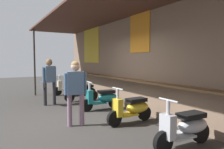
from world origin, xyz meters
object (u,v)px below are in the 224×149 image
object	(u,v)px
scooter_teal	(103,98)
shopper_passing	(75,86)
scooter_cream	(70,87)
shopper_browsing	(49,77)
scooter_silver	(186,127)
scooter_yellow	(133,108)
scooter_black	(83,91)

from	to	relation	value
scooter_teal	shopper_passing	xyz separation A→B (m)	(1.18, -1.40, 0.62)
scooter_cream	scooter_teal	world-z (taller)	same
scooter_cream	shopper_browsing	bearing A→B (deg)	56.34
scooter_teal	scooter_silver	xyz separation A→B (m)	(3.45, 0.00, 0.00)
scooter_silver	scooter_yellow	bearing A→B (deg)	-88.57
scooter_teal	shopper_passing	distance (m)	1.93
scooter_cream	shopper_passing	bearing A→B (deg)	76.47
scooter_yellow	scooter_silver	xyz separation A→B (m)	(1.76, 0.00, 0.00)
scooter_yellow	shopper_browsing	size ratio (longest dim) A/B	0.82
scooter_cream	scooter_teal	distance (m)	3.50
scooter_teal	shopper_browsing	size ratio (longest dim) A/B	0.82
scooter_silver	shopper_browsing	xyz separation A→B (m)	(-5.08, -1.39, 0.66)
scooter_cream	scooter_yellow	bearing A→B (deg)	93.08
scooter_teal	shopper_browsing	distance (m)	2.25
shopper_browsing	shopper_passing	bearing A→B (deg)	-21.47
scooter_silver	shopper_passing	size ratio (longest dim) A/B	0.85
shopper_passing	scooter_yellow	bearing A→B (deg)	-96.04
scooter_cream	shopper_browsing	world-z (taller)	shopper_browsing
scooter_teal	shopper_browsing	bearing A→B (deg)	-45.46
scooter_silver	scooter_black	bearing A→B (deg)	-88.57
scooter_black	scooter_teal	size ratio (longest dim) A/B	1.00
scooter_cream	shopper_passing	world-z (taller)	shopper_passing
scooter_teal	scooter_cream	bearing A→B (deg)	-85.87
scooter_teal	shopper_passing	world-z (taller)	shopper_passing
scooter_black	shopper_browsing	size ratio (longest dim) A/B	0.82
scooter_cream	shopper_passing	size ratio (longest dim) A/B	0.85
shopper_browsing	shopper_passing	distance (m)	2.82
scooter_black	shopper_browsing	bearing A→B (deg)	8.27
scooter_cream	scooter_silver	size ratio (longest dim) A/B	1.00
scooter_black	shopper_passing	world-z (taller)	shopper_passing
scooter_black	shopper_browsing	world-z (taller)	shopper_browsing
scooter_cream	scooter_black	distance (m)	1.76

